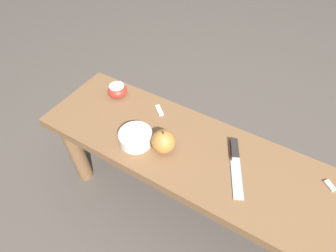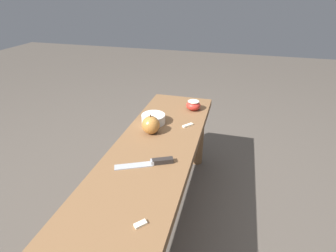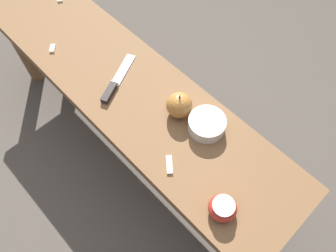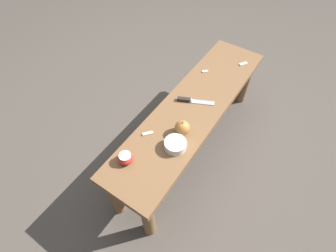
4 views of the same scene
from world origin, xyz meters
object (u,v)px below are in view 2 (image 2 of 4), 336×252
at_px(apple_whole, 151,125).
at_px(bowl, 153,119).
at_px(knife, 153,162).
at_px(wooden_bench, 147,175).
at_px(apple_cut, 193,105).

relative_size(apple_whole, bowl, 0.80).
bearing_deg(knife, wooden_bench, -55.61).
bearing_deg(wooden_bench, apple_whole, -166.57).
xyz_separation_m(wooden_bench, apple_cut, (-0.52, 0.09, 0.11)).
bearing_deg(bowl, apple_cut, 141.90).
height_order(apple_cut, bowl, apple_cut).
bearing_deg(apple_cut, apple_whole, -24.72).
height_order(apple_whole, bowl, apple_whole).
bearing_deg(bowl, knife, 17.85).
xyz_separation_m(knife, apple_whole, (-0.23, -0.09, 0.03)).
height_order(knife, apple_whole, apple_whole).
relative_size(wooden_bench, knife, 6.46).
xyz_separation_m(apple_cut, bowl, (0.21, -0.16, -0.00)).
distance_m(wooden_bench, apple_whole, 0.25).
distance_m(apple_cut, bowl, 0.27).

